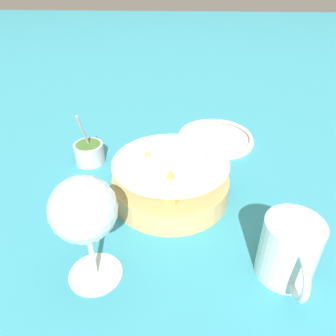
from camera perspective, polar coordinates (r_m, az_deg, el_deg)
ground_plane at (r=0.61m, az=1.46°, el=-4.42°), size 4.00×4.00×0.00m
food_basket at (r=0.58m, az=-0.02°, el=-2.30°), size 0.21×0.21×0.09m
sauce_cup at (r=0.70m, az=-13.92°, el=2.72°), size 0.07×0.06×0.13m
wine_glass at (r=0.41m, az=-15.02°, el=-7.50°), size 0.08×0.08×0.16m
beer_mug at (r=0.47m, az=19.74°, el=-13.54°), size 0.11×0.08×0.09m
side_plate at (r=0.77m, az=7.88°, el=5.29°), size 0.18×0.18×0.01m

